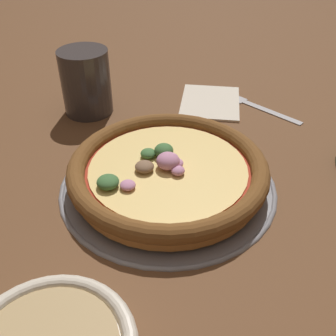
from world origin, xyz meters
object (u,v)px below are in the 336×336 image
object	(u,v)px
pizza	(168,171)
drinking_cup	(86,82)
napkin	(210,101)
fork	(255,106)
pizza_tray	(168,184)

from	to	relation	value
pizza	drinking_cup	distance (m)	0.25
napkin	fork	distance (m)	0.08
pizza	napkin	distance (m)	0.25
pizza_tray	napkin	size ratio (longest dim) A/B	1.83
pizza_tray	napkin	xyz separation A→B (m)	(0.21, -0.13, 0.00)
pizza	fork	world-z (taller)	pizza
pizza_tray	fork	size ratio (longest dim) A/B	2.00
fork	pizza_tray	bearing A→B (deg)	99.10
pizza_tray	pizza	distance (m)	0.02
pizza	fork	xyz separation A→B (m)	(0.18, -0.20, -0.02)
pizza_tray	drinking_cup	distance (m)	0.25
drinking_cup	fork	size ratio (longest dim) A/B	0.75
napkin	pizza	bearing A→B (deg)	149.52
pizza	fork	bearing A→B (deg)	-47.57
pizza_tray	fork	xyz separation A→B (m)	(0.18, -0.20, -0.00)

